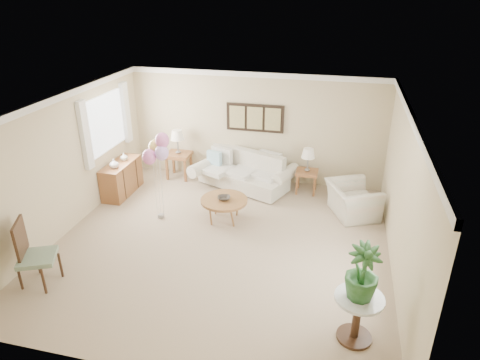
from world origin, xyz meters
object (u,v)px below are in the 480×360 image
at_px(armchair, 352,200).
at_px(balloon_cluster, 157,150).
at_px(accent_chair, 32,252).
at_px(coffee_table, 224,201).
at_px(sofa, 244,173).

distance_m(armchair, balloon_cluster, 4.07).
bearing_deg(balloon_cluster, accent_chair, -114.93).
xyz_separation_m(coffee_table, balloon_cluster, (-1.26, -0.20, 1.05)).
height_order(coffee_table, armchair, armchair).
distance_m(sofa, accent_chair, 4.90).
bearing_deg(armchair, accent_chair, 100.84).
bearing_deg(armchair, coffee_table, 84.23).
height_order(accent_chair, balloon_cluster, balloon_cluster).
distance_m(coffee_table, accent_chair, 3.54).
distance_m(armchair, accent_chair, 5.99).
height_order(sofa, armchair, sofa).
xyz_separation_m(coffee_table, accent_chair, (-2.38, -2.62, 0.13)).
bearing_deg(coffee_table, accent_chair, -132.29).
relative_size(armchair, accent_chair, 0.94).
relative_size(sofa, balloon_cluster, 1.40).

